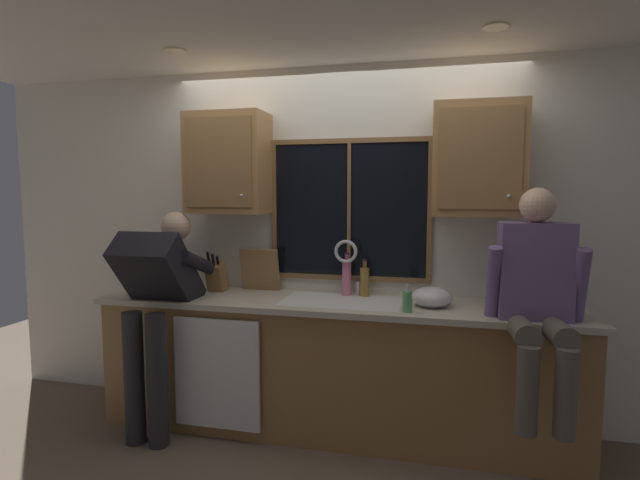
{
  "coord_description": "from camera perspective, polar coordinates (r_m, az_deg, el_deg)",
  "views": [
    {
      "loc": [
        0.68,
        -3.49,
        1.65
      ],
      "look_at": [
        -0.09,
        -0.3,
        1.33
      ],
      "focal_mm": 27.49,
      "sensor_mm": 36.0,
      "label": 1
    }
  ],
  "objects": [
    {
      "name": "back_wall",
      "position": [
        3.63,
        2.7,
        -0.4
      ],
      "size": [
        5.6,
        0.12,
        2.55
      ],
      "primitive_type": "cube",
      "color": "silver",
      "rests_on": "floor"
    },
    {
      "name": "ceiling_downlight_left",
      "position": [
        3.44,
        -16.52,
        20.36
      ],
      "size": [
        0.14,
        0.14,
        0.01
      ],
      "primitive_type": "cylinder",
      "color": "#FFEAB2"
    },
    {
      "name": "ceiling_downlight_right",
      "position": [
        3.04,
        19.76,
        22.32
      ],
      "size": [
        0.14,
        0.14,
        0.01
      ],
      "primitive_type": "cylinder",
      "color": "#FFEAB2"
    },
    {
      "name": "window_glass",
      "position": [
        3.54,
        3.44,
        3.49
      ],
      "size": [
        1.1,
        0.02,
        0.95
      ],
      "primitive_type": "cube",
      "color": "black"
    },
    {
      "name": "window_frame_top",
      "position": [
        3.55,
        3.46,
        11.46
      ],
      "size": [
        1.17,
        0.02,
        0.04
      ],
      "primitive_type": "cube",
      "color": "brown"
    },
    {
      "name": "window_frame_bottom",
      "position": [
        3.58,
        3.37,
        -4.41
      ],
      "size": [
        1.17,
        0.02,
        0.04
      ],
      "primitive_type": "cube",
      "color": "brown"
    },
    {
      "name": "window_frame_left",
      "position": [
        3.67,
        -5.35,
        3.55
      ],
      "size": [
        0.03,
        0.02,
        0.95
      ],
      "primitive_type": "cube",
      "color": "brown"
    },
    {
      "name": "window_frame_right",
      "position": [
        3.47,
        12.68,
        3.33
      ],
      "size": [
        0.03,
        0.02,
        0.95
      ],
      "primitive_type": "cube",
      "color": "brown"
    },
    {
      "name": "window_mullion_center",
      "position": [
        3.53,
        3.41,
        3.49
      ],
      "size": [
        0.02,
        0.02,
        0.95
      ],
      "primitive_type": "cube",
      "color": "brown"
    },
    {
      "name": "lower_cabinet_run",
      "position": [
        3.49,
        1.51,
        -14.77
      ],
      "size": [
        3.2,
        0.58,
        0.88
      ],
      "primitive_type": "cube",
      "color": "olive",
      "rests_on": "floor"
    },
    {
      "name": "countertop",
      "position": [
        3.34,
        1.46,
        -7.46
      ],
      "size": [
        3.26,
        0.62,
        0.04
      ],
      "primitive_type": "cube",
      "color": "beige",
      "rests_on": "lower_cabinet_run"
    },
    {
      "name": "dishwasher_front",
      "position": [
        3.42,
        -11.94,
        -15.01
      ],
      "size": [
        0.6,
        0.02,
        0.74
      ],
      "primitive_type": "cube",
      "color": "white"
    },
    {
      "name": "upper_cabinet_left",
      "position": [
        3.64,
        -10.66,
        8.74
      ],
      "size": [
        0.57,
        0.36,
        0.72
      ],
      "color": "#A87A47"
    },
    {
      "name": "upper_cabinet_right",
      "position": [
        3.34,
        17.93,
        8.86
      ],
      "size": [
        0.57,
        0.36,
        0.72
      ],
      "color": "#A87A47"
    },
    {
      "name": "sink",
      "position": [
        3.35,
        2.48,
        -8.77
      ],
      "size": [
        0.8,
        0.46,
        0.21
      ],
      "color": "silver",
      "rests_on": "lower_cabinet_run"
    },
    {
      "name": "faucet",
      "position": [
        3.46,
        3.2,
        -2.4
      ],
      "size": [
        0.18,
        0.09,
        0.4
      ],
      "color": "silver",
      "rests_on": "countertop"
    },
    {
      "name": "person_standing",
      "position": [
        3.5,
        -18.4,
        -6.39
      ],
      "size": [
        0.53,
        0.71,
        1.51
      ],
      "color": "#262628",
      "rests_on": "floor"
    },
    {
      "name": "person_sitting_on_counter",
      "position": [
        3.02,
        23.97,
        -5.39
      ],
      "size": [
        0.54,
        0.6,
        1.26
      ],
      "color": "#595147",
      "rests_on": "countertop"
    },
    {
      "name": "knife_block",
      "position": [
        3.72,
        -11.95,
        -4.22
      ],
      "size": [
        0.12,
        0.18,
        0.32
      ],
      "color": "olive",
      "rests_on": "countertop"
    },
    {
      "name": "cutting_board",
      "position": [
        3.69,
        -7.01,
        -3.47
      ],
      "size": [
        0.29,
        0.09,
        0.32
      ],
      "primitive_type": "cube",
      "rotation": [
        0.21,
        0.0,
        0.0
      ],
      "color": "#997047",
      "rests_on": "countertop"
    },
    {
      "name": "mixing_bowl",
      "position": [
        3.26,
        12.87,
        -6.5
      ],
      "size": [
        0.26,
        0.26,
        0.13
      ],
      "primitive_type": "ellipsoid",
      "color": "silver",
      "rests_on": "countertop"
    },
    {
      "name": "soap_dispenser",
      "position": [
        3.07,
        10.13,
        -7.01
      ],
      "size": [
        0.06,
        0.07,
        0.18
      ],
      "color": "#59A566",
      "rests_on": "countertop"
    },
    {
      "name": "bottle_green_glass",
      "position": [
        3.5,
        3.12,
        -4.4
      ],
      "size": [
        0.06,
        0.06,
        0.31
      ],
      "color": "pink",
      "rests_on": "countertop"
    },
    {
      "name": "bottle_tall_clear",
      "position": [
        3.48,
        5.21,
        -4.77
      ],
      "size": [
        0.06,
        0.06,
        0.27
      ],
      "color": "olive",
      "rests_on": "countertop"
    }
  ]
}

